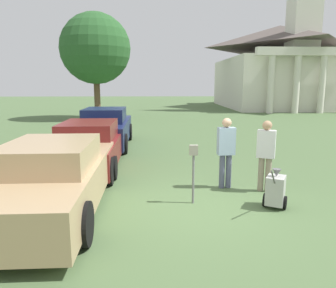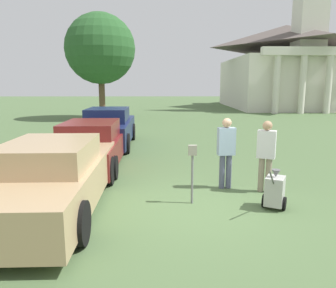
% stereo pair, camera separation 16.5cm
% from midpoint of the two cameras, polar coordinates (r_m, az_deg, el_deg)
% --- Properties ---
extents(ground_plane, '(120.00, 120.00, 0.00)m').
position_cam_midpoint_polar(ground_plane, '(7.21, 6.53, -10.68)').
color(ground_plane, '#4C663D').
extents(parked_car_tan, '(2.08, 5.26, 1.47)m').
position_cam_midpoint_polar(parked_car_tan, '(7.16, -18.70, -5.47)').
color(parked_car_tan, tan).
rests_on(parked_car_tan, ground_plane).
extents(parked_car_maroon, '(2.02, 5.20, 1.43)m').
position_cam_midpoint_polar(parked_car_maroon, '(10.67, -12.66, -0.20)').
color(parked_car_maroon, maroon).
rests_on(parked_car_maroon, ground_plane).
extents(parked_car_navy, '(2.03, 4.92, 1.60)m').
position_cam_midpoint_polar(parked_car_navy, '(13.83, -9.95, 2.68)').
color(parked_car_navy, '#19234C').
rests_on(parked_car_navy, ground_plane).
extents(parking_meter, '(0.18, 0.09, 1.30)m').
position_cam_midpoint_polar(parking_meter, '(7.08, 4.93, -3.30)').
color(parking_meter, slate).
rests_on(parking_meter, ground_plane).
extents(person_worker, '(0.44, 0.26, 1.77)m').
position_cam_midpoint_polar(person_worker, '(8.22, 10.65, -0.81)').
color(person_worker, '#515670').
rests_on(person_worker, ground_plane).
extents(person_supervisor, '(0.47, 0.37, 1.73)m').
position_cam_midpoint_polar(person_supervisor, '(8.17, 17.26, -1.32)').
color(person_supervisor, gray).
rests_on(person_supervisor, ground_plane).
extents(equipment_cart, '(0.64, 0.96, 1.00)m').
position_cam_midpoint_polar(equipment_cart, '(7.29, 18.71, -7.73)').
color(equipment_cart, '#B2B2AD').
rests_on(equipment_cart, ground_plane).
extents(church, '(11.54, 15.55, 21.51)m').
position_cam_midpoint_polar(church, '(38.26, 19.95, 13.28)').
color(church, silver).
rests_on(church, ground_plane).
extents(shade_tree, '(5.02, 5.02, 7.55)m').
position_cam_midpoint_polar(shade_tree, '(24.91, -11.52, 15.92)').
color(shade_tree, brown).
rests_on(shade_tree, ground_plane).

